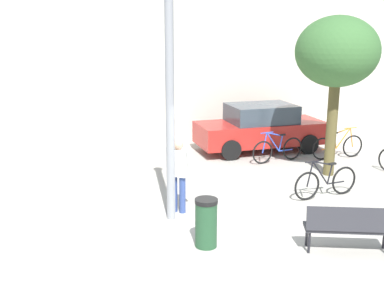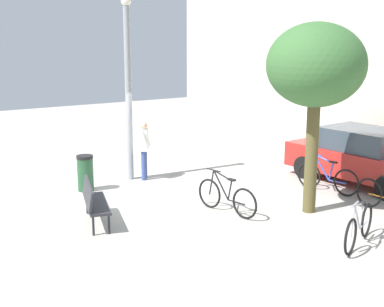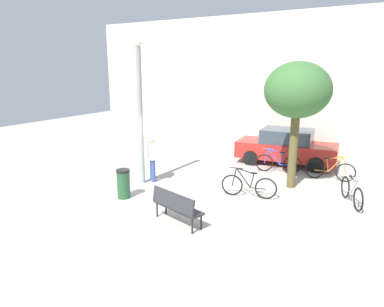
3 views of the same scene
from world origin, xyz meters
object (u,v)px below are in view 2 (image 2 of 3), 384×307
(lamppost, at_px, (128,85))
(person_by_lamppost, at_px, (144,146))
(bicycle_silver, at_px, (359,227))
(trash_bin, at_px, (85,173))
(bicycle_blue, at_px, (327,178))
(park_bench, at_px, (93,200))
(parked_car_red, at_px, (362,156))
(bicycle_black, at_px, (226,197))
(plaza_tree, at_px, (316,67))

(lamppost, xyz_separation_m, person_by_lamppost, (0.23, 0.33, -1.74))
(lamppost, bearing_deg, bicycle_silver, 11.91)
(lamppost, bearing_deg, person_by_lamppost, 55.25)
(trash_bin, bearing_deg, bicycle_blue, 55.39)
(lamppost, height_order, park_bench, lamppost)
(lamppost, height_order, parked_car_red, lamppost)
(lamppost, relative_size, bicycle_blue, 2.85)
(lamppost, xyz_separation_m, trash_bin, (0.39, -1.52, -2.23))
(bicycle_black, bearing_deg, plaza_tree, 59.51)
(lamppost, bearing_deg, bicycle_blue, 42.87)
(park_bench, height_order, trash_bin, trash_bin)
(bicycle_silver, bearing_deg, trash_bin, -155.43)
(park_bench, bearing_deg, plaza_tree, 66.00)
(lamppost, bearing_deg, bicycle_black, 7.00)
(bicycle_blue, bearing_deg, plaza_tree, -60.20)
(bicycle_blue, relative_size, trash_bin, 1.86)
(person_by_lamppost, bearing_deg, bicycle_blue, 41.90)
(bicycle_silver, height_order, trash_bin, bicycle_silver)
(parked_car_red, bearing_deg, bicycle_blue, -88.69)
(park_bench, distance_m, trash_bin, 2.63)
(plaza_tree, distance_m, bicycle_black, 3.55)
(bicycle_blue, bearing_deg, lamppost, -137.13)
(lamppost, height_order, bicycle_blue, lamppost)
(parked_car_red, height_order, trash_bin, parked_car_red)
(lamppost, bearing_deg, parked_car_red, 52.22)
(bicycle_black, bearing_deg, lamppost, -173.00)
(person_by_lamppost, xyz_separation_m, parked_car_red, (3.74, 4.79, -0.19))
(park_bench, relative_size, plaza_tree, 0.38)
(parked_car_red, bearing_deg, person_by_lamppost, -127.98)
(park_bench, distance_m, bicycle_blue, 6.19)
(park_bench, relative_size, bicycle_silver, 0.99)
(bicycle_black, bearing_deg, person_by_lamppost, -177.70)
(person_by_lamppost, xyz_separation_m, bicycle_black, (3.68, 0.15, -0.58))
(parked_car_red, bearing_deg, plaza_tree, -72.68)
(park_bench, height_order, bicycle_black, bicycle_black)
(lamppost, bearing_deg, park_bench, -39.44)
(bicycle_blue, height_order, trash_bin, bicycle_blue)
(person_by_lamppost, bearing_deg, bicycle_black, 2.30)
(bicycle_silver, relative_size, bicycle_blue, 0.94)
(lamppost, distance_m, plaza_tree, 5.39)
(bicycle_black, bearing_deg, bicycle_silver, 18.06)
(park_bench, distance_m, bicycle_silver, 5.55)
(bicycle_silver, relative_size, trash_bin, 1.76)
(bicycle_black, xyz_separation_m, bicycle_silver, (2.99, 0.98, 0.00))
(lamppost, xyz_separation_m, bicycle_blue, (4.00, 3.72, -2.32))
(bicycle_black, relative_size, bicycle_silver, 1.07)
(lamppost, relative_size, plaza_tree, 1.17)
(parked_car_red, bearing_deg, park_bench, -98.29)
(bicycle_silver, xyz_separation_m, bicycle_blue, (-2.90, 2.26, 0.00))
(lamppost, height_order, person_by_lamppost, lamppost)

